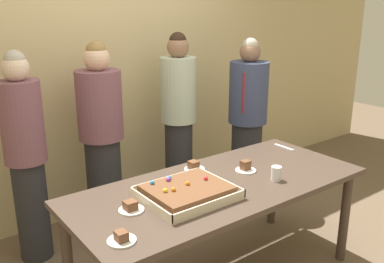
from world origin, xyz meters
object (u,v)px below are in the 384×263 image
at_px(person_green_shirt_behind, 26,155).
at_px(person_far_right_suit, 102,139).
at_px(plated_slice_near_left, 246,168).
at_px(plated_slice_near_right, 194,167).
at_px(person_serving_front, 179,121).
at_px(plated_slice_far_right, 131,208).
at_px(plated_slice_far_left, 122,238).
at_px(cake_server_utensil, 284,147).
at_px(sheet_cake, 187,192).
at_px(person_striped_tie_right, 247,120).
at_px(party_table, 220,195).
at_px(drink_cup_nearest, 276,173).

relative_size(person_green_shirt_behind, person_far_right_suit, 0.98).
xyz_separation_m(plated_slice_near_left, plated_slice_near_right, (-0.28, 0.24, -0.00)).
distance_m(person_serving_front, person_far_right_suit, 0.77).
bearing_deg(plated_slice_near_left, plated_slice_far_right, -177.44).
distance_m(plated_slice_far_left, cake_server_utensil, 1.84).
bearing_deg(sheet_cake, person_serving_front, 56.86).
bearing_deg(plated_slice_far_left, person_green_shirt_behind, 92.74).
height_order(plated_slice_near_left, person_striped_tie_right, person_striped_tie_right).
distance_m(plated_slice_far_right, person_green_shirt_behind, 1.13).
height_order(party_table, person_far_right_suit, person_far_right_suit).
xyz_separation_m(person_green_shirt_behind, person_far_right_suit, (0.63, 0.04, -0.00)).
bearing_deg(drink_cup_nearest, sheet_cake, 166.89).
bearing_deg(drink_cup_nearest, person_serving_front, 84.68).
relative_size(plated_slice_near_right, person_far_right_suit, 0.09).
relative_size(person_serving_front, person_green_shirt_behind, 1.04).
distance_m(cake_server_utensil, person_far_right_suit, 1.53).
relative_size(party_table, sheet_cake, 3.74).
bearing_deg(plated_slice_far_right, plated_slice_far_left, -127.18).
height_order(party_table, person_green_shirt_behind, person_green_shirt_behind).
distance_m(plated_slice_near_left, person_green_shirt_behind, 1.62).
xyz_separation_m(sheet_cake, person_green_shirt_behind, (-0.63, 1.15, 0.04)).
xyz_separation_m(party_table, plated_slice_near_right, (0.01, 0.29, 0.11)).
bearing_deg(party_table, plated_slice_far_right, 178.82).
relative_size(plated_slice_near_left, plated_slice_far_left, 1.00).
distance_m(plated_slice_far_right, person_serving_front, 1.60).
bearing_deg(party_table, cake_server_utensil, 14.39).
relative_size(sheet_cake, plated_slice_far_left, 3.67).
bearing_deg(plated_slice_far_left, plated_slice_far_right, 52.82).
bearing_deg(person_serving_front, plated_slice_near_right, 4.60).
xyz_separation_m(plated_slice_near_left, drink_cup_nearest, (0.05, -0.25, 0.02)).
distance_m(sheet_cake, drink_cup_nearest, 0.66).
bearing_deg(plated_slice_far_right, party_table, -1.18).
xyz_separation_m(plated_slice_far_right, person_striped_tie_right, (1.77, 0.86, 0.04)).
relative_size(person_green_shirt_behind, person_striped_tie_right, 1.00).
height_order(plated_slice_near_right, plated_slice_far_right, plated_slice_near_right).
bearing_deg(person_striped_tie_right, sheet_cake, -0.03).
bearing_deg(person_green_shirt_behind, plated_slice_near_left, 20.54).
xyz_separation_m(party_table, person_serving_front, (0.46, 1.13, 0.19)).
bearing_deg(sheet_cake, plated_slice_far_left, -159.55).
height_order(sheet_cake, person_striped_tie_right, person_striped_tie_right).
distance_m(party_table, person_serving_front, 1.24).
bearing_deg(person_striped_tie_right, plated_slice_far_right, -7.15).
relative_size(plated_slice_far_right, person_striped_tie_right, 0.09).
distance_m(cake_server_utensil, person_green_shirt_behind, 2.04).
relative_size(plated_slice_near_right, cake_server_utensil, 0.75).
bearing_deg(drink_cup_nearest, party_table, 150.86).
bearing_deg(cake_server_utensil, drink_cup_nearest, -143.31).
distance_m(party_table, sheet_cake, 0.33).
height_order(person_serving_front, person_far_right_suit, person_serving_front).
height_order(drink_cup_nearest, person_green_shirt_behind, person_green_shirt_behind).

